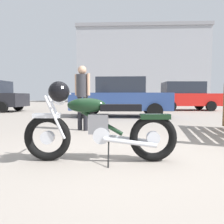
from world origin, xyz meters
TOP-DOWN VIEW (x-y plane):
  - ground_plane at (0.00, 0.00)m, footprint 80.00×80.00m
  - vintage_motorcycle at (-0.39, -0.20)m, footprint 2.08×0.74m
  - bystander at (-1.06, 2.35)m, footprint 0.42×0.30m
  - white_estate_far at (3.97, 10.41)m, footprint 3.99×2.00m
  - red_hatchback_near at (-0.09, 6.07)m, footprint 4.23×1.98m
  - industrial_building at (2.99, 33.77)m, footprint 19.78×12.99m

SIDE VIEW (x-z plane):
  - ground_plane at x=0.00m, z-range 0.00..0.00m
  - vintage_motorcycle at x=-0.39m, z-range -0.04..1.03m
  - red_hatchback_near at x=-0.09m, z-range 0.00..1.67m
  - white_estate_far at x=3.97m, z-range 0.03..1.81m
  - bystander at x=-1.06m, z-range 0.19..1.85m
  - industrial_building at x=2.99m, z-range 0.01..11.45m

